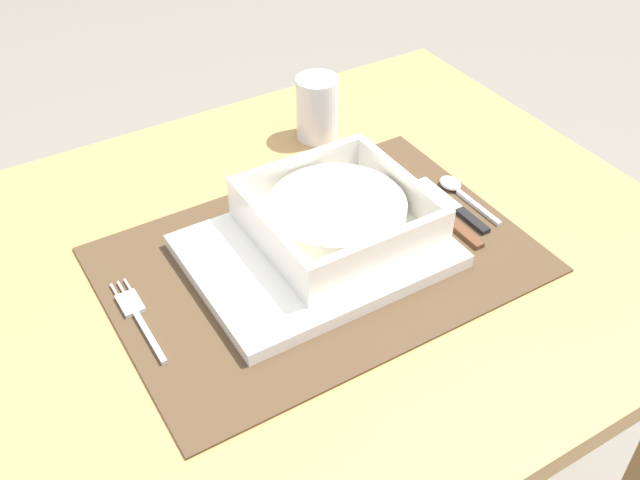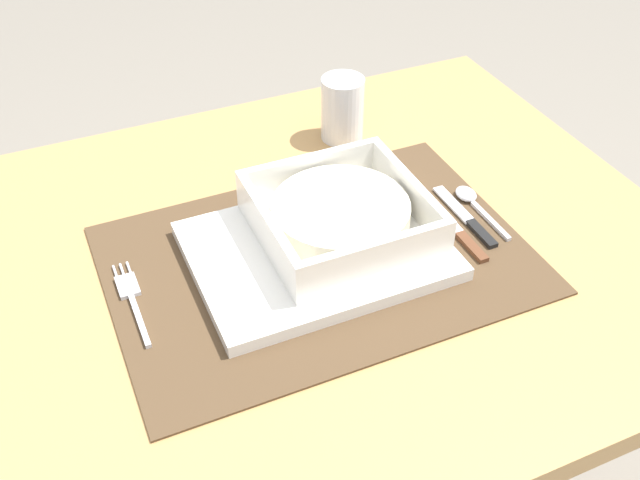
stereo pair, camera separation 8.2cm
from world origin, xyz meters
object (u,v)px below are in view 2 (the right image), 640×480
at_px(spoon, 471,199).
at_px(bread_knife, 458,232).
at_px(butter_knife, 468,219).
at_px(drinking_glass, 342,112).
at_px(dining_table, 312,318).
at_px(porridge_bowl, 341,217).
at_px(fork, 131,296).

relative_size(spoon, bread_knife, 0.83).
bearing_deg(bread_knife, butter_knife, 38.67).
bearing_deg(drinking_glass, dining_table, -123.41).
height_order(dining_table, spoon, spoon).
height_order(dining_table, drinking_glass, drinking_glass).
relative_size(dining_table, spoon, 7.92).
relative_size(spoon, butter_knife, 0.85).
height_order(porridge_bowl, spoon, porridge_bowl).
xyz_separation_m(porridge_bowl, drinking_glass, (0.10, 0.21, -0.00)).
relative_size(bread_knife, drinking_glass, 1.47).
bearing_deg(spoon, porridge_bowl, 178.25).
bearing_deg(fork, porridge_bowl, -0.16).
bearing_deg(dining_table, spoon, -0.31).
bearing_deg(drinking_glass, spoon, -68.92).
height_order(porridge_bowl, bread_knife, porridge_bowl).
height_order(spoon, drinking_glass, drinking_glass).
height_order(dining_table, fork, fork).
xyz_separation_m(butter_knife, bread_knife, (-0.02, -0.02, 0.00)).
relative_size(dining_table, porridge_bowl, 4.70).
bearing_deg(spoon, butter_knife, -131.33).
bearing_deg(dining_table, fork, 179.72).
height_order(bread_knife, drinking_glass, drinking_glass).
bearing_deg(fork, butter_knife, -3.18).
xyz_separation_m(spoon, bread_knife, (-0.05, -0.05, -0.00)).
bearing_deg(bread_knife, porridge_bowl, 167.80).
height_order(fork, bread_knife, bread_knife).
xyz_separation_m(spoon, butter_knife, (-0.02, -0.03, -0.00)).
bearing_deg(spoon, dining_table, 176.46).
distance_m(spoon, butter_knife, 0.04).
bearing_deg(fork, spoon, 1.17).
xyz_separation_m(porridge_bowl, bread_knife, (0.13, -0.04, -0.03)).
height_order(porridge_bowl, drinking_glass, drinking_glass).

